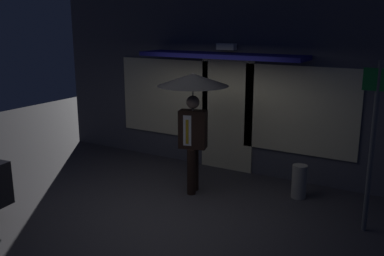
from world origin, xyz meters
name	(u,v)px	position (x,y,z in m)	size (l,w,h in m)	color
ground_plane	(167,207)	(0.00, 0.00, 0.00)	(18.00, 18.00, 0.00)	#38353A
building_facade	(231,75)	(0.00, 2.33, 1.90)	(8.17, 1.00, 3.83)	#4C4C56
person_with_umbrella	(193,98)	(0.04, 0.78, 1.67)	(1.19, 1.19, 2.08)	black
street_sign_post	(373,138)	(2.87, 0.77, 1.37)	(0.40, 0.07, 2.41)	#595B60
sidewalk_bollard	(299,181)	(1.71, 1.47, 0.29)	(0.25, 0.25, 0.57)	#9E998E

